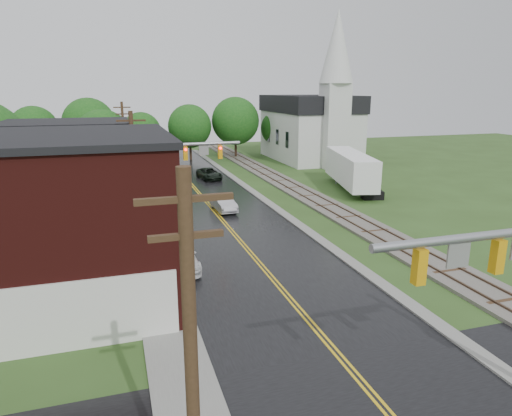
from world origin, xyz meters
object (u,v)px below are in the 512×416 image
sedan_silver (223,203)px  semi_trailer (351,168)px  utility_pole_c (124,142)px  pickup_white (178,256)px  brick_building (20,224)px  tree_left_e (105,140)px  church (313,121)px  tree_left_c (50,151)px  traffic_signal_far (176,161)px  utility_pole_a (192,377)px  suv_dark (209,174)px  utility_pole_b (135,178)px

sedan_silver → semi_trailer: bearing=13.3°
utility_pole_c → pickup_white: 26.79m
brick_building → tree_left_e: brick_building is taller
semi_trailer → brick_building: bearing=-145.8°
utility_pole_c → church: bearing=20.0°
pickup_white → semi_trailer: bearing=36.6°
utility_pole_c → tree_left_c: utility_pole_c is taller
tree_left_c → pickup_white: tree_left_c is taller
tree_left_c → tree_left_e: size_ratio=0.94×
traffic_signal_far → utility_pole_c: 17.33m
brick_building → tree_left_c: brick_building is taller
sedan_silver → brick_building: bearing=-135.6°
traffic_signal_far → sedan_silver: (4.27, 2.61, -4.27)m
brick_building → utility_pole_a: utility_pole_a is taller
suv_dark → pickup_white: (-7.33, -26.41, 0.07)m
utility_pole_b → tree_left_e: size_ratio=1.10×
utility_pole_a → suv_dark: size_ratio=1.95×
sedan_silver → utility_pole_b: bearing=-138.3°
tree_left_e → pickup_white: size_ratio=1.66×
suv_dark → brick_building: bearing=-123.7°
utility_pole_c → tree_left_c: size_ratio=1.18×
church → tree_left_e: 29.91m
tree_left_c → utility_pole_b: bearing=-68.5°
church → utility_pole_a: bearing=-116.5°
utility_pole_a → utility_pole_b: bearing=90.0°
tree_left_c → semi_trailer: tree_left_c is taller
utility_pole_a → tree_left_c: 40.52m
tree_left_e → sedan_silver: size_ratio=1.92×
traffic_signal_far → sedan_silver: traffic_signal_far is taller
tree_left_c → traffic_signal_far: bearing=-51.2°
utility_pole_b → suv_dark: (9.33, 22.00, -4.08)m
utility_pole_b → utility_pole_c: (0.00, 22.00, 0.00)m
brick_building → tree_left_c: bearing=93.1°
tree_left_c → sedan_silver: (14.65, -10.29, -3.81)m
tree_left_e → tree_left_c: bearing=-129.8°
tree_left_e → suv_dark: (11.38, -1.90, -4.17)m
utility_pole_a → tree_left_e: utility_pole_a is taller
utility_pole_a → utility_pole_c: size_ratio=1.00×
brick_building → utility_pole_a: 16.05m
utility_pole_a → utility_pole_c: 44.00m
tree_left_e → suv_dark: bearing=-9.5°
tree_left_c → semi_trailer: (29.40, -5.88, -2.22)m
church → semi_trailer: 20.52m
utility_pole_b → tree_left_c: bearing=111.5°
utility_pole_b → church: bearing=49.8°
utility_pole_c → tree_left_c: (-7.05, -4.10, -0.21)m
utility_pole_c → tree_left_e: size_ratio=1.10×
brick_building → traffic_signal_far: bearing=53.1°
traffic_signal_far → utility_pole_b: utility_pole_b is taller
church → pickup_white: 44.14m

